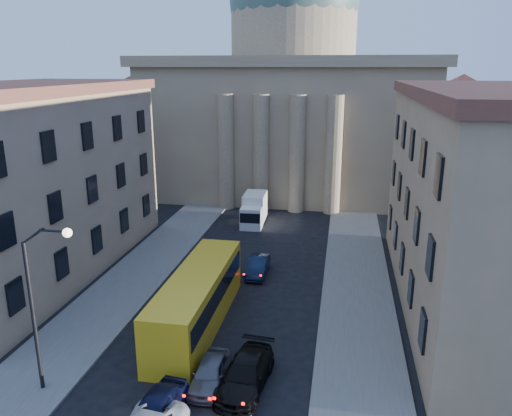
% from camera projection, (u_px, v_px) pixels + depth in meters
% --- Properties ---
extents(sidewalk_left, '(5.00, 60.00, 0.15)m').
position_uv_depth(sidewalk_left, '(112.00, 300.00, 35.07)').
color(sidewalk_left, '#5E5B56').
rests_on(sidewalk_left, ground).
extents(sidewalk_right, '(5.00, 60.00, 0.15)m').
position_uv_depth(sidewalk_right, '(358.00, 320.00, 32.23)').
color(sidewalk_right, '#5E5B56').
rests_on(sidewalk_right, ground).
extents(church, '(68.02, 28.76, 36.60)m').
position_uv_depth(church, '(292.00, 98.00, 65.89)').
color(church, '#886D53').
rests_on(church, ground).
extents(building_left, '(11.60, 26.60, 14.70)m').
position_uv_depth(building_left, '(24.00, 181.00, 38.25)').
color(building_left, tan).
rests_on(building_left, ground).
extents(building_right, '(11.60, 26.60, 14.70)m').
position_uv_depth(building_right, '(496.00, 201.00, 32.59)').
color(building_right, tan).
rests_on(building_right, ground).
extents(street_lamp, '(2.62, 0.44, 8.83)m').
position_uv_depth(street_lamp, '(41.00, 296.00, 23.91)').
color(street_lamp, black).
rests_on(street_lamp, ground).
extents(car_left_near, '(2.30, 4.52, 1.47)m').
position_uv_depth(car_left_near, '(156.00, 409.00, 22.93)').
color(car_left_near, black).
rests_on(car_left_near, ground).
extents(car_right_mid, '(2.68, 5.46, 1.53)m').
position_uv_depth(car_right_mid, '(246.00, 374.00, 25.48)').
color(car_right_mid, black).
rests_on(car_right_mid, ground).
extents(car_right_far, '(1.63, 4.03, 1.37)m').
position_uv_depth(car_right_far, '(210.00, 373.00, 25.70)').
color(car_right_far, '#55555A').
rests_on(car_right_far, ground).
extents(car_right_distant, '(1.48, 4.20, 1.38)m').
position_uv_depth(car_right_distant, '(258.00, 266.00, 39.36)').
color(car_right_distant, black).
rests_on(car_right_distant, ground).
extents(city_bus, '(2.96, 12.57, 3.54)m').
position_uv_depth(city_bus, '(198.00, 298.00, 31.32)').
color(city_bus, gold).
rests_on(city_bus, ground).
extents(box_truck, '(2.33, 5.57, 3.02)m').
position_uv_depth(box_truck, '(254.00, 210.00, 52.03)').
color(box_truck, silver).
rests_on(box_truck, ground).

